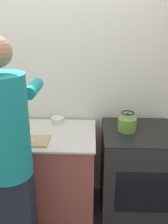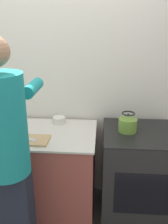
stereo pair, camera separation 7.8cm
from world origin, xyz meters
The scene contains 8 objects.
wall_back centered at (0.00, 0.73, 1.30)m, with size 8.00×0.05×2.60m.
counter centered at (-0.37, 0.33, 0.44)m, with size 1.59×0.69×0.88m.
oven centered at (0.82, 0.32, 0.46)m, with size 0.66×0.64×0.92m.
person centered at (-0.18, -0.25, 0.97)m, with size 0.36×0.60×1.78m.
cutting_board centered at (-0.16, 0.15, 0.89)m, with size 0.37×0.21×0.02m.
knife centered at (-0.18, 0.15, 0.90)m, with size 0.21×0.08×0.01m.
kettle centered at (0.71, 0.33, 1.00)m, with size 0.16×0.16×0.18m.
bowl_prep centered at (0.05, 0.56, 0.91)m, with size 0.12×0.12×0.07m.
Camera 1 is at (0.39, -1.74, 1.86)m, focal length 40.00 mm.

